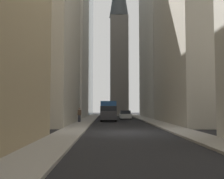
{
  "coord_description": "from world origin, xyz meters",
  "views": [
    {
      "loc": [
        -21.42,
        1.6,
        2.09
      ],
      "look_at": [
        16.33,
        0.9,
        4.49
      ],
      "focal_mm": 42.58,
      "sensor_mm": 36.0,
      "label": 1
    }
  ],
  "objects": [
    {
      "name": "pedestrian",
      "position": [
        12.07,
        5.08,
        1.1
      ],
      "size": [
        0.26,
        0.44,
        1.76
      ],
      "color": "#33333D",
      "rests_on": "sidewalk_right"
    },
    {
      "name": "sidewalk_right",
      "position": [
        0.0,
        4.5,
        0.07
      ],
      "size": [
        90.0,
        2.2,
        0.14
      ],
      "primitive_type": "cube",
      "color": "gray",
      "rests_on": "ground_plane"
    },
    {
      "name": "building_left_far",
      "position": [
        28.44,
        -10.6,
        15.99
      ],
      "size": [
        18.1,
        10.5,
        31.97
      ],
      "color": "#B7B2A5",
      "rests_on": "ground_plane"
    },
    {
      "name": "sedan_white",
      "position": [
        22.47,
        -1.4,
        0.66
      ],
      "size": [
        4.3,
        1.78,
        1.42
      ],
      "color": "silver",
      "rests_on": "ground_plane"
    },
    {
      "name": "delivery_truck",
      "position": [
        17.33,
        1.4,
        1.46
      ],
      "size": [
        6.46,
        2.25,
        2.84
      ],
      "color": "#285699",
      "rests_on": "ground_plane"
    },
    {
      "name": "ground_plane",
      "position": [
        0.0,
        0.0,
        0.0
      ],
      "size": [
        135.0,
        135.0,
        0.0
      ],
      "primitive_type": "plane",
      "color": "black"
    },
    {
      "name": "building_right_far",
      "position": [
        28.08,
        10.6,
        16.17
      ],
      "size": [
        14.54,
        10.5,
        32.32
      ],
      "color": "#B7B2A5",
      "rests_on": "ground_plane"
    },
    {
      "name": "sidewalk_left",
      "position": [
        0.0,
        -4.5,
        0.07
      ],
      "size": [
        90.0,
        2.2,
        0.14
      ],
      "primitive_type": "cube",
      "color": "gray",
      "rests_on": "ground_plane"
    },
    {
      "name": "building_right_midfar",
      "position": [
        10.09,
        10.59,
        11.32
      ],
      "size": [
        14.36,
        10.5,
        22.62
      ],
      "color": "#A8A091",
      "rests_on": "ground_plane"
    },
    {
      "name": "church_spire",
      "position": [
        38.03,
        -1.11,
        19.15
      ],
      "size": [
        4.4,
        4.4,
        36.62
      ],
      "color": "gray",
      "rests_on": "ground_plane"
    }
  ]
}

